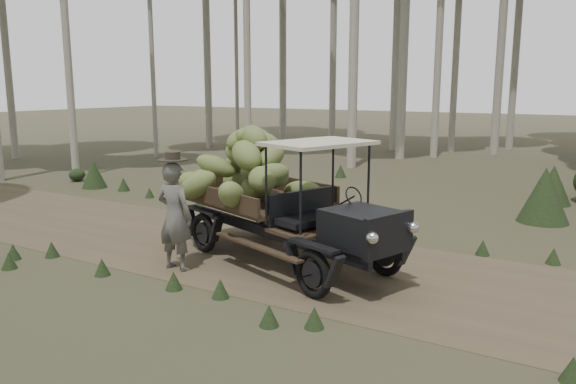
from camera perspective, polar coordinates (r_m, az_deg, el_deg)
name	(u,v)px	position (r m, az deg, el deg)	size (l,w,h in m)	color
ground	(251,253)	(10.79, -3.78, -6.22)	(120.00, 120.00, 0.00)	#473D2B
dirt_track	(251,253)	(10.79, -3.78, -6.20)	(70.00, 4.00, 0.01)	brown
banana_truck	(263,180)	(10.24, -2.56, 1.21)	(5.14, 3.16, 2.52)	black
farmer	(175,215)	(9.79, -11.43, -2.28)	(0.70, 0.52, 2.06)	#575650
undergrowth	(252,260)	(8.55, -3.66, -6.92)	(23.48, 23.38, 1.40)	#233319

